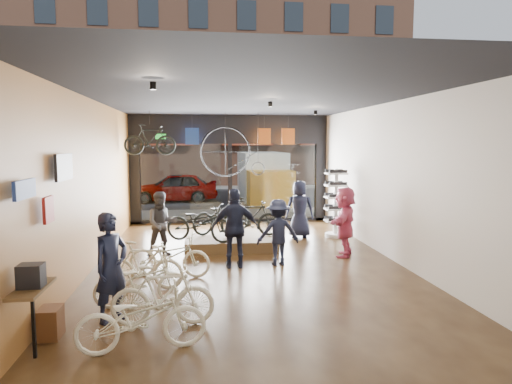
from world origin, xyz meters
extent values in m
cube|color=black|center=(0.00, 0.00, -0.02)|extent=(7.00, 12.00, 0.04)
cube|color=black|center=(0.00, 0.00, 3.82)|extent=(7.00, 12.00, 0.04)
cube|color=#AE6D3A|center=(-3.52, 0.00, 1.90)|extent=(0.04, 12.00, 3.80)
cube|color=beige|center=(3.52, 0.00, 1.90)|extent=(0.04, 12.00, 3.80)
cube|color=beige|center=(0.00, -6.02, 1.90)|extent=(7.00, 0.04, 3.80)
cube|color=#198C26|center=(-2.40, 5.88, 3.05)|extent=(0.35, 0.06, 0.18)
cube|color=black|center=(0.00, 15.00, -0.01)|extent=(30.00, 18.00, 0.02)
cube|color=slate|center=(0.00, 7.20, 0.06)|extent=(30.00, 2.40, 0.12)
cube|color=slate|center=(0.00, 19.00, 0.06)|extent=(30.00, 2.00, 0.12)
cube|color=brown|center=(0.00, 21.50, 7.00)|extent=(26.00, 5.00, 14.00)
imported|color=gray|center=(-2.28, 12.00, 0.70)|extent=(4.14, 1.66, 1.41)
imported|color=white|center=(-1.91, -4.22, 0.46)|extent=(1.80, 0.82, 0.91)
imported|color=white|center=(-1.70, -3.37, 0.48)|extent=(1.59, 0.48, 0.95)
imported|color=white|center=(-2.12, -2.42, 0.42)|extent=(1.68, 0.82, 0.85)
imported|color=white|center=(-2.20, -1.50, 0.47)|extent=(1.61, 0.73, 0.94)
imported|color=white|center=(-1.75, -0.73, 0.46)|extent=(1.83, 0.97, 0.91)
cube|color=#4B3119|center=(-0.29, 1.86, 0.15)|extent=(2.40, 1.80, 0.30)
imported|color=black|center=(-1.10, 1.31, 0.79)|extent=(1.96, 1.35, 0.98)
imported|color=black|center=(0.27, 1.87, 0.79)|extent=(1.66, 0.58, 0.98)
imported|color=black|center=(-0.48, 2.40, 0.79)|extent=(1.96, 1.50, 0.99)
imported|color=#161C33|center=(-2.50, -3.07, 0.87)|extent=(0.71, 0.75, 1.73)
imported|color=#3F3F44|center=(-2.05, 1.14, 0.81)|extent=(0.91, 0.78, 1.62)
imported|color=#161C33|center=(-0.32, -0.18, 0.90)|extent=(1.07, 0.48, 1.80)
imported|color=#161C33|center=(0.68, -0.06, 0.76)|extent=(1.01, 0.62, 1.53)
imported|color=#161C33|center=(1.86, 2.93, 0.86)|extent=(0.93, 0.70, 1.72)
imported|color=#CC4C72|center=(2.48, 0.57, 0.87)|extent=(1.15, 1.68, 1.74)
imported|color=black|center=(-2.60, 4.20, 2.93)|extent=(1.60, 0.54, 0.95)
cube|color=#1E3F99|center=(-1.31, 5.20, 3.05)|extent=(0.45, 0.03, 0.55)
cube|color=#CC5919|center=(1.12, 5.20, 3.05)|extent=(0.45, 0.03, 0.55)
cube|color=#CC5919|center=(1.95, 5.20, 3.05)|extent=(0.45, 0.03, 0.55)
camera|label=1|loc=(-1.13, -10.27, 2.79)|focal=32.00mm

